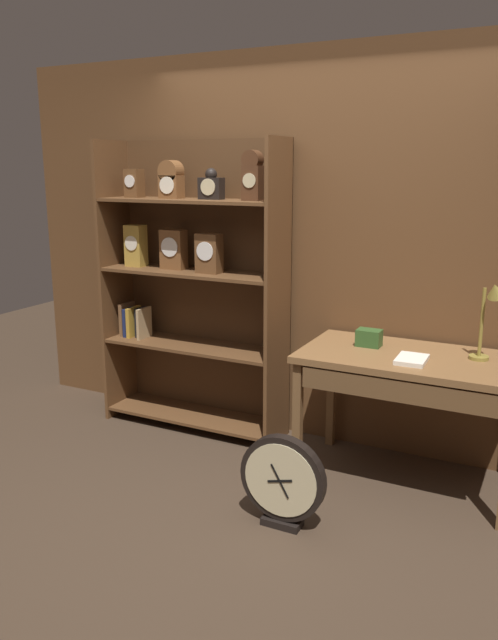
# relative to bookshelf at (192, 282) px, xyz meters

# --- Properties ---
(ground_plane) EXTENTS (10.00, 10.00, 0.00)m
(ground_plane) POSITION_rel_bookshelf_xyz_m (0.90, -1.08, -1.06)
(ground_plane) COLOR #3D2D21
(back_wood_panel) EXTENTS (4.80, 0.05, 2.60)m
(back_wood_panel) POSITION_rel_bookshelf_xyz_m (0.90, 0.22, 0.24)
(back_wood_panel) COLOR brown
(back_wood_panel) RESTS_ON ground
(bookshelf) EXTENTS (1.34, 0.38, 2.04)m
(bookshelf) POSITION_rel_bookshelf_xyz_m (0.00, 0.00, 0.00)
(bookshelf) COLOR brown
(bookshelf) RESTS_ON ground
(workbench) EXTENTS (1.26, 0.70, 0.79)m
(workbench) POSITION_rel_bookshelf_xyz_m (1.60, -0.21, -0.36)
(workbench) COLOR brown
(workbench) RESTS_ON ground
(desk_lamp) EXTENTS (0.18, 0.18, 0.47)m
(desk_lamp) POSITION_rel_bookshelf_xyz_m (1.99, -0.12, 0.03)
(desk_lamp) COLOR olive
(desk_lamp) RESTS_ON workbench
(toolbox_small) EXTENTS (0.15, 0.10, 0.10)m
(toolbox_small) POSITION_rel_bookshelf_xyz_m (1.32, -0.11, -0.21)
(toolbox_small) COLOR #2D5123
(toolbox_small) RESTS_ON workbench
(open_repair_manual) EXTENTS (0.17, 0.22, 0.02)m
(open_repair_manual) POSITION_rel_bookshelf_xyz_m (1.63, -0.31, -0.25)
(open_repair_manual) COLOR silver
(open_repair_manual) RESTS_ON workbench
(round_clock_large) EXTENTS (0.47, 0.11, 0.51)m
(round_clock_large) POSITION_rel_bookshelf_xyz_m (1.14, -0.97, -0.80)
(round_clock_large) COLOR black
(round_clock_large) RESTS_ON ground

